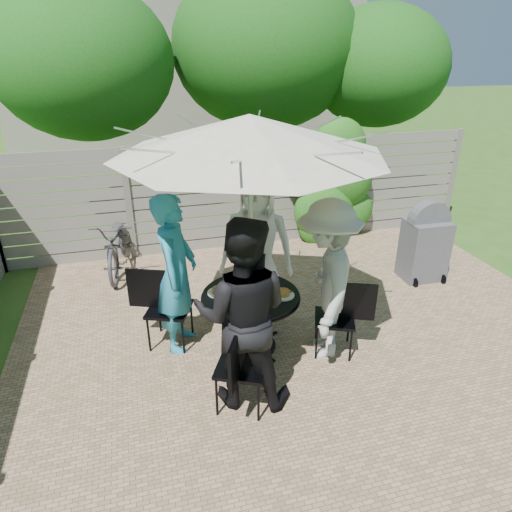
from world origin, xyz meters
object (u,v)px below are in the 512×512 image
object	(u,v)px
glass_front	(258,301)
bbq_grill	(425,245)
chair_left	(169,322)
plate_left	(219,291)
chair_right	(335,331)
bicycle	(118,243)
patio_table	(251,311)
person_left	(176,274)
plate_front	(248,309)
glass_back	(244,278)
coffee_cup	(261,281)
person_front	(242,315)
plate_back	(253,277)
glass_right	(274,285)
syrup_jug	(246,286)
person_back	(257,245)
chair_front	(242,382)
person_right	(327,281)
plate_right	(283,294)
umbrella	(250,135)
chair_back	(257,288)

from	to	relation	value
glass_front	bbq_grill	bearing A→B (deg)	23.64
chair_left	plate_left	distance (m)	0.76
chair_right	bicycle	world-z (taller)	chair_right
chair_right	bbq_grill	size ratio (longest dim) A/B	0.73
patio_table	person_left	world-z (taller)	person_left
chair_right	bbq_grill	xyz separation A→B (m)	(2.03, 1.33, 0.29)
plate_front	glass_front	bearing A→B (deg)	23.68
bicycle	glass_back	bearing A→B (deg)	-49.53
chair_left	coffee_cup	world-z (taller)	chair_left
person_front	plate_back	xyz separation A→B (m)	(0.41, 1.12, -0.23)
person_left	glass_right	xyz separation A→B (m)	(1.06, -0.28, -0.15)
syrup_jug	person_front	bearing A→B (deg)	-106.16
person_back	person_left	bearing A→B (deg)	-135.00
syrup_jug	glass_right	bearing A→B (deg)	-10.32
plate_front	chair_front	bearing A→B (deg)	-110.23
person_right	bicycle	xyz separation A→B (m)	(-2.24, 2.82, -0.47)
glass_back	glass_right	bearing A→B (deg)	-43.06
glass_front	coffee_cup	xyz separation A→B (m)	(0.16, 0.45, -0.01)
plate_left	glass_back	distance (m)	0.37
person_back	chair_front	size ratio (longest dim) A/B	1.97
plate_left	patio_table	bearing A→B (deg)	-20.06
chair_right	person_right	world-z (taller)	person_right
chair_front	person_front	xyz separation A→B (m)	(0.05, 0.13, 0.68)
plate_right	glass_back	distance (m)	0.53
bbq_grill	glass_front	bearing A→B (deg)	-154.65
umbrella	plate_back	xyz separation A→B (m)	(0.12, 0.34, -1.73)
plate_back	glass_front	size ratio (longest dim) A/B	1.86
chair_left	syrup_jug	bearing A→B (deg)	4.99
person_back	person_front	bearing A→B (deg)	-90.00
chair_right	syrup_jug	xyz separation A→B (m)	(-0.95, 0.40, 0.52)
patio_table	glass_front	bearing A→B (deg)	-88.06
patio_table	plate_back	size ratio (longest dim) A/B	5.40
plate_back	person_back	bearing A→B (deg)	69.94
person_left	person_right	xyz separation A→B (m)	(1.56, -0.57, -0.01)
plate_right	person_front	bearing A→B (deg)	-133.51
umbrella	chair_right	distance (m)	2.40
syrup_jug	plate_right	bearing A→B (deg)	-26.85
coffee_cup	plate_right	bearing A→B (deg)	-60.30
person_left	coffee_cup	xyz separation A→B (m)	(0.95, -0.11, -0.16)
bicycle	bbq_grill	xyz separation A→B (m)	(4.39, -1.54, 0.11)
glass_right	bbq_grill	world-z (taller)	bbq_grill
bbq_grill	plate_back	bearing A→B (deg)	-165.04
person_front	plate_right	xyz separation A→B (m)	(0.62, 0.66, -0.23)
umbrella	bicycle	world-z (taller)	umbrella
person_left	glass_back	xyz separation A→B (m)	(0.77, -0.00, -0.15)
chair_left	plate_back	bearing A→B (deg)	22.27
chair_back	syrup_jug	distance (m)	1.06
glass_front	coffee_cup	distance (m)	0.48
person_back	plate_back	bearing A→B (deg)	-90.00
umbrella	chair_front	world-z (taller)	umbrella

